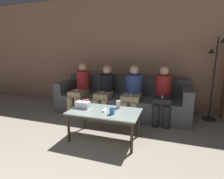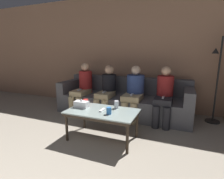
% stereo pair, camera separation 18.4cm
% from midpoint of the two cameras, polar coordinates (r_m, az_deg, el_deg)
% --- Properties ---
extents(wall_back, '(12.00, 0.06, 2.60)m').
position_cam_midpoint_polar(wall_back, '(4.20, 7.50, 11.82)').
color(wall_back, '#9E755B').
rests_on(wall_back, ground_plane).
extents(couch, '(2.78, 0.90, 0.76)m').
position_cam_midpoint_polar(couch, '(3.83, 5.08, -3.56)').
color(couch, '#515156').
rests_on(couch, ground_plane).
extents(coffee_table, '(1.05, 0.60, 0.45)m').
position_cam_midpoint_polar(coffee_table, '(2.64, -1.17, -7.82)').
color(coffee_table, '#8C9E99').
rests_on(coffee_table, ground_plane).
extents(cup_near_left, '(0.08, 0.08, 0.10)m').
position_cam_midpoint_polar(cup_near_left, '(2.88, -6.78, -4.19)').
color(cup_near_left, red).
rests_on(cup_near_left, coffee_table).
extents(cup_near_right, '(0.07, 0.07, 0.10)m').
position_cam_midpoint_polar(cup_near_right, '(2.47, 1.13, -6.96)').
color(cup_near_right, '#3372BF').
rests_on(cup_near_right, coffee_table).
extents(cup_far_center, '(0.07, 0.07, 0.12)m').
position_cam_midpoint_polar(cup_far_center, '(2.72, 3.40, -4.95)').
color(cup_far_center, silver).
rests_on(cup_far_center, coffee_table).
extents(tissue_box, '(0.22, 0.12, 0.13)m').
position_cam_midpoint_polar(tissue_box, '(2.79, -8.09, -4.78)').
color(tissue_box, white).
rests_on(tissue_box, coffee_table).
extents(game_remote, '(0.04, 0.15, 0.02)m').
position_cam_midpoint_polar(game_remote, '(2.62, -1.18, -6.71)').
color(game_remote, white).
rests_on(game_remote, coffee_table).
extents(standing_lamp, '(0.31, 0.26, 1.60)m').
position_cam_midpoint_polar(standing_lamp, '(3.76, 32.93, 5.08)').
color(standing_lamp, black).
rests_on(standing_lamp, ground_plane).
extents(seated_person_left_end, '(0.31, 0.66, 1.08)m').
position_cam_midpoint_polar(seated_person_left_end, '(3.91, -8.11, 0.91)').
color(seated_person_left_end, tan).
rests_on(seated_person_left_end, ground_plane).
extents(seated_person_mid_left, '(0.31, 0.64, 1.04)m').
position_cam_midpoint_polar(seated_person_mid_left, '(3.66, -0.22, 0.02)').
color(seated_person_mid_left, tan).
rests_on(seated_person_mid_left, ground_plane).
extents(seated_person_mid_right, '(0.35, 0.66, 1.05)m').
position_cam_midpoint_polar(seated_person_mid_right, '(3.50, 8.71, -0.41)').
color(seated_person_mid_right, tan).
rests_on(seated_person_mid_right, ground_plane).
extents(seated_person_right_end, '(0.31, 0.65, 1.06)m').
position_cam_midpoint_polar(seated_person_right_end, '(3.40, 18.16, -1.38)').
color(seated_person_right_end, '#28282D').
rests_on(seated_person_right_end, ground_plane).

